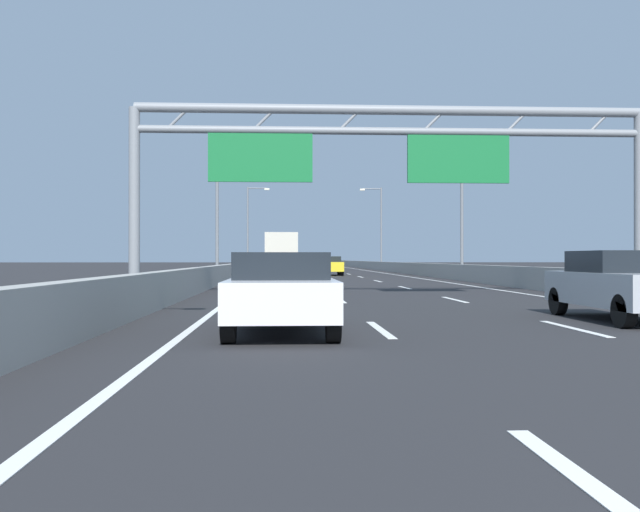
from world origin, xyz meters
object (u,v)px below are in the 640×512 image
object	(u,v)px
yellow_car	(330,266)
white_car	(281,291)
streetlamp_right_far	(379,223)
red_car	(320,261)
silver_car	(622,284)
box_truck	(282,253)
streetlamp_left_mid	(221,193)
sign_gantry	(385,151)
streetlamp_left_far	(250,223)
blue_car	(285,262)
streetlamp_right_mid	(458,194)

from	to	relation	value
yellow_car	white_car	distance (m)	41.04
streetlamp_right_far	red_car	distance (m)	53.31
white_car	silver_car	xyz separation A→B (m)	(7.12, 1.94, 0.03)
box_truck	red_car	bearing A→B (deg)	84.81
white_car	streetlamp_left_mid	bearing A→B (deg)	97.05
white_car	silver_car	bearing A→B (deg)	15.22
streetlamp_right_far	red_car	xyz separation A→B (m)	(-4.04, 52.95, -4.66)
streetlamp_right_far	white_car	world-z (taller)	streetlamp_right_far
sign_gantry	red_car	size ratio (longest dim) A/B	3.80
streetlamp_left_far	silver_car	world-z (taller)	streetlamp_left_far
streetlamp_left_far	red_car	bearing A→B (deg)	78.38
sign_gantry	silver_car	distance (m)	10.21
streetlamp_left_mid	yellow_car	size ratio (longest dim) A/B	2.29
streetlamp_left_far	sign_gantry	bearing A→B (deg)	-82.82
yellow_car	box_truck	distance (m)	3.98
streetlamp_left_mid	blue_car	world-z (taller)	streetlamp_left_mid
streetlamp_right_mid	white_car	xyz separation A→B (m)	(-11.06, -31.28, -4.67)
yellow_car	streetlamp_right_mid	bearing A→B (deg)	-51.94
silver_car	blue_car	bearing A→B (deg)	94.97
sign_gantry	yellow_car	xyz separation A→B (m)	(0.18, 30.38, -4.09)
streetlamp_right_mid	yellow_car	distance (m)	13.06
sign_gantry	blue_car	xyz separation A→B (m)	(-3.16, 71.07, -4.07)
streetlamp_right_far	white_car	xyz separation A→B (m)	(-11.06, -67.90, -4.67)
streetlamp_right_mid	silver_car	size ratio (longest dim) A/B	2.25
streetlamp_right_far	blue_car	world-z (taller)	streetlamp_right_far
streetlamp_left_mid	white_car	size ratio (longest dim) A/B	2.15
streetlamp_left_mid	blue_car	size ratio (longest dim) A/B	2.20
yellow_car	red_car	bearing A→B (deg)	87.51
streetlamp_left_far	yellow_car	size ratio (longest dim) A/B	2.29
streetlamp_right_mid	streetlamp_left_far	bearing A→B (deg)	112.18
streetlamp_right_far	blue_car	bearing A→B (deg)	128.47
streetlamp_left_far	streetlamp_right_far	distance (m)	14.93
streetlamp_right_far	white_car	distance (m)	68.95
streetlamp_right_far	white_car	bearing A→B (deg)	-99.25
sign_gantry	streetlamp_right_far	world-z (taller)	streetlamp_right_far
yellow_car	streetlamp_left_mid	bearing A→B (deg)	-127.63
yellow_car	white_car	size ratio (longest dim) A/B	0.94
sign_gantry	streetlamp_right_far	bearing A→B (deg)	82.36
blue_car	sign_gantry	bearing A→B (deg)	-87.45
streetlamp_left_mid	yellow_car	world-z (taller)	streetlamp_left_mid
streetlamp_right_far	blue_car	xyz separation A→B (m)	(-10.86, 13.67, -4.63)
streetlamp_right_mid	streetlamp_left_far	world-z (taller)	same
streetlamp_left_mid	box_truck	size ratio (longest dim) A/B	1.20
sign_gantry	streetlamp_left_mid	bearing A→B (deg)	109.19
blue_car	box_truck	size ratio (longest dim) A/B	0.55
sign_gantry	streetlamp_right_far	distance (m)	57.91
white_car	silver_car	distance (m)	7.38
red_car	streetlamp_right_far	bearing A→B (deg)	-85.64
sign_gantry	streetlamp_right_far	xyz separation A→B (m)	(7.70, 57.39, 0.56)
streetlamp_left_mid	box_truck	bearing A→B (deg)	70.89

